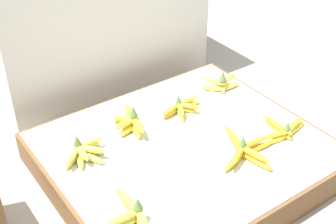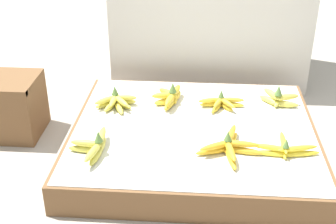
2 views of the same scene
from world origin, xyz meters
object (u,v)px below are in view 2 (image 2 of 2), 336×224
banana_bunch_front_left (94,146)px  banana_bunch_front_right (285,149)px  banana_bunch_middle_midleft (170,97)px  banana_bunch_front_midright (229,146)px  banana_bunch_middle_right (278,98)px  banana_bunch_middle_left (116,102)px  banana_bunch_middle_midright (222,103)px  wooden_crate (2,106)px

banana_bunch_front_left → banana_bunch_front_right: (0.74, 0.05, -0.01)m
banana_bunch_front_left → banana_bunch_middle_midleft: (0.26, 0.44, 0.00)m
banana_bunch_front_midright → banana_bunch_front_right: size_ratio=1.06×
banana_bunch_front_right → banana_bunch_middle_right: 0.42m
banana_bunch_middle_right → banana_bunch_middle_left: bearing=-173.8°
banana_bunch_middle_midright → banana_bunch_middle_right: banana_bunch_middle_right is taller
banana_bunch_middle_left → banana_bunch_middle_midleft: (0.24, 0.06, 0.01)m
banana_bunch_front_midright → banana_bunch_middle_midleft: bearing=123.3°
banana_bunch_front_midright → banana_bunch_middle_right: banana_bunch_middle_right is taller
banana_bunch_front_right → banana_bunch_middle_left: banana_bunch_middle_left is taller
wooden_crate → banana_bunch_middle_right: wooden_crate is taller
banana_bunch_front_midright → banana_bunch_middle_midright: banana_bunch_front_midright is taller
banana_bunch_middle_midright → banana_bunch_middle_midleft: bearing=173.8°
wooden_crate → banana_bunch_middle_midright: 1.01m
banana_bunch_front_left → banana_bunch_middle_midright: 0.65m
banana_bunch_middle_midleft → banana_bunch_middle_right: banana_bunch_middle_midleft is taller
banana_bunch_middle_midleft → banana_bunch_middle_midright: bearing=-6.2°
banana_bunch_front_left → banana_bunch_front_right: bearing=3.7°
wooden_crate → banana_bunch_middle_right: 1.28m
wooden_crate → banana_bunch_middle_left: size_ratio=1.84×
banana_bunch_front_right → banana_bunch_middle_midleft: 0.62m
wooden_crate → banana_bunch_front_left: 0.61m
banana_bunch_front_left → banana_bunch_middle_left: (0.02, 0.38, -0.00)m
banana_bunch_front_left → banana_bunch_middle_right: bearing=31.2°
wooden_crate → banana_bunch_front_midright: wooden_crate is taller
banana_bunch_front_left → banana_bunch_front_midright: (0.52, 0.04, -0.00)m
banana_bunch_front_right → banana_bunch_middle_right: banana_bunch_middle_right is taller
banana_bunch_front_midright → banana_bunch_front_right: (0.21, 0.01, -0.00)m
banana_bunch_front_right → banana_bunch_front_midright: bearing=-178.6°
banana_bunch_front_right → banana_bunch_middle_midright: size_ratio=1.26×
wooden_crate → banana_bunch_middle_midright: size_ratio=1.64×
banana_bunch_front_left → banana_bunch_middle_left: bearing=87.1°
banana_bunch_middle_midright → banana_bunch_middle_left: bearing=-176.2°
wooden_crate → banana_bunch_middle_midleft: size_ratio=1.64×
banana_bunch_middle_right → banana_bunch_middle_midleft: bearing=-177.4°
banana_bunch_front_right → banana_bunch_middle_midleft: (-0.48, 0.39, 0.01)m
banana_bunch_front_midright → wooden_crate: bearing=163.8°
banana_bunch_front_right → banana_bunch_middle_left: bearing=155.1°
wooden_crate → banana_bunch_front_midright: bearing=-16.2°
wooden_crate → banana_bunch_front_right: (1.25, -0.29, 0.02)m
banana_bunch_front_left → banana_bunch_front_right: banana_bunch_front_left is taller
banana_bunch_front_left → banana_bunch_front_right: 0.74m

